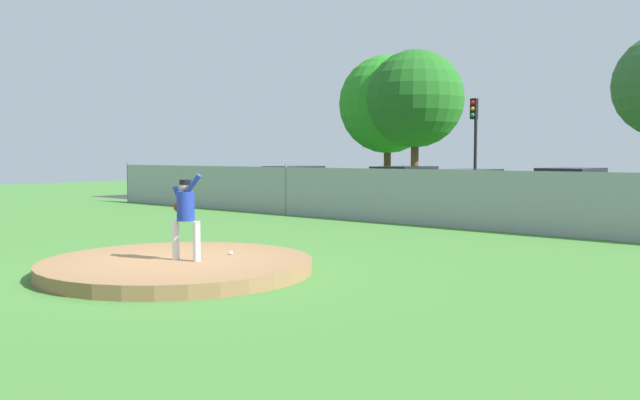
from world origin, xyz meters
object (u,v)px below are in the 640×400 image
object	(u,v)px
parked_car_slate	(571,196)
parked_car_champagne	(468,193)
pitcher_youth	(185,211)
parked_car_teal	(404,189)
parked_car_burgundy	(294,185)
traffic_cone_orange	(286,201)
baseball	(231,253)
traffic_light_near	(475,132)

from	to	relation	value
parked_car_slate	parked_car_champagne	size ratio (longest dim) A/B	0.89
pitcher_youth	parked_car_teal	xyz separation A→B (m)	(-4.78, 14.39, -0.33)
parked_car_burgundy	traffic_cone_orange	world-z (taller)	parked_car_burgundy
baseball	parked_car_burgundy	bearing A→B (deg)	129.06
traffic_cone_orange	parked_car_teal	bearing A→B (deg)	23.13
baseball	parked_car_teal	distance (m)	14.28
traffic_light_near	parked_car_teal	bearing A→B (deg)	-97.00
baseball	parked_car_champagne	bearing A→B (deg)	98.78
parked_car_slate	parked_car_champagne	bearing A→B (deg)	-175.42
parked_car_slate	parked_car_champagne	distance (m)	3.64
parked_car_slate	parked_car_champagne	xyz separation A→B (m)	(-3.63, -0.29, -0.02)
traffic_light_near	baseball	bearing A→B (deg)	-76.57
traffic_light_near	traffic_cone_orange	bearing A→B (deg)	-127.82
baseball	pitcher_youth	bearing A→B (deg)	-96.55
parked_car_slate	parked_car_burgundy	size ratio (longest dim) A/B	0.89
baseball	parked_car_teal	xyz separation A→B (m)	(-4.89, 13.41, 0.54)
parked_car_burgundy	traffic_light_near	world-z (taller)	traffic_light_near
baseball	parked_car_slate	world-z (taller)	parked_car_slate
baseball	traffic_light_near	bearing A→B (deg)	103.43
parked_car_burgundy	traffic_cone_orange	xyz separation A→B (m)	(1.86, -2.49, -0.54)
parked_car_slate	pitcher_youth	bearing A→B (deg)	-96.64
pitcher_youth	baseball	xyz separation A→B (m)	(0.11, 0.98, -0.87)
parked_car_slate	traffic_light_near	world-z (taller)	traffic_light_near
baseball	parked_car_champagne	xyz separation A→B (m)	(-2.05, 13.26, 0.52)
parked_car_slate	traffic_light_near	distance (m)	7.80
baseball	traffic_light_near	world-z (taller)	traffic_light_near
parked_car_slate	parked_car_teal	world-z (taller)	parked_car_slate
parked_car_burgundy	parked_car_teal	size ratio (longest dim) A/B	1.02
parked_car_burgundy	traffic_light_near	size ratio (longest dim) A/B	1.00
parked_car_champagne	traffic_light_near	size ratio (longest dim) A/B	1.00
parked_car_burgundy	parked_car_champagne	world-z (taller)	parked_car_burgundy
baseball	parked_car_champagne	size ratio (longest dim) A/B	0.02
parked_car_champagne	traffic_cone_orange	size ratio (longest dim) A/B	8.45
baseball	traffic_cone_orange	distance (m)	14.86
pitcher_youth	traffic_light_near	xyz separation A→B (m)	(-4.20, 19.06, 2.03)
parked_car_teal	traffic_light_near	xyz separation A→B (m)	(0.57, 4.67, 2.36)
baseball	parked_car_burgundy	size ratio (longest dim) A/B	0.02
parked_car_champagne	traffic_cone_orange	distance (m)	7.64
parked_car_slate	parked_car_teal	xyz separation A→B (m)	(-6.47, -0.14, -0.00)
pitcher_youth	baseball	size ratio (longest dim) A/B	21.46
parked_car_slate	parked_car_teal	size ratio (longest dim) A/B	0.91
baseball	traffic_cone_orange	world-z (taller)	traffic_cone_orange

